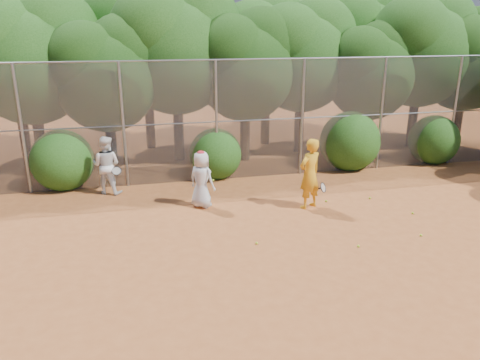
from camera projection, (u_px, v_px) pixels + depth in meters
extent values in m
plane|color=brown|center=(307.00, 256.00, 10.76)|extent=(80.00, 80.00, 0.00)
cylinder|color=gray|center=(22.00, 130.00, 14.20)|extent=(0.09, 0.09, 4.00)
cylinder|color=gray|center=(123.00, 126.00, 14.83)|extent=(0.09, 0.09, 4.00)
cylinder|color=gray|center=(216.00, 122.00, 15.47)|extent=(0.09, 0.09, 4.00)
cylinder|color=gray|center=(302.00, 118.00, 16.10)|extent=(0.09, 0.09, 4.00)
cylinder|color=gray|center=(381.00, 114.00, 16.74)|extent=(0.09, 0.09, 4.00)
cylinder|color=gray|center=(455.00, 111.00, 17.38)|extent=(0.09, 0.09, 4.00)
cylinder|color=gray|center=(246.00, 59.00, 15.05)|extent=(20.00, 0.05, 0.05)
cylinder|color=gray|center=(246.00, 121.00, 15.68)|extent=(20.00, 0.04, 0.04)
cube|color=slate|center=(246.00, 121.00, 15.68)|extent=(20.00, 0.02, 4.00)
cylinder|color=black|center=(40.00, 136.00, 16.74)|extent=(0.38, 0.38, 2.52)
sphere|color=#1A4511|center=(30.00, 66.00, 15.96)|extent=(4.03, 4.03, 4.03)
sphere|color=#1A4511|center=(53.00, 34.00, 16.19)|extent=(3.23, 3.23, 3.23)
sphere|color=#1A4511|center=(2.00, 41.00, 15.28)|extent=(3.02, 3.02, 3.02)
cylinder|color=black|center=(111.00, 142.00, 16.68)|extent=(0.36, 0.36, 2.17)
sphere|color=black|center=(106.00, 81.00, 16.01)|extent=(3.47, 3.47, 3.47)
sphere|color=black|center=(125.00, 54.00, 16.21)|extent=(2.78, 2.78, 2.78)
sphere|color=black|center=(85.00, 61.00, 15.42)|extent=(2.60, 2.60, 2.60)
cylinder|color=black|center=(178.00, 126.00, 18.06)|extent=(0.39, 0.39, 2.66)
sphere|color=#1A4511|center=(176.00, 57.00, 17.24)|extent=(4.26, 4.26, 4.26)
sphere|color=#1A4511|center=(196.00, 26.00, 17.48)|extent=(3.40, 3.40, 3.40)
sphere|color=#1A4511|center=(154.00, 33.00, 16.52)|extent=(3.19, 3.19, 3.19)
cylinder|color=black|center=(245.00, 131.00, 18.09)|extent=(0.37, 0.37, 2.27)
sphere|color=black|center=(245.00, 73.00, 17.39)|extent=(3.64, 3.64, 3.64)
sphere|color=black|center=(262.00, 47.00, 17.60)|extent=(2.91, 2.91, 2.91)
sphere|color=black|center=(230.00, 53.00, 16.77)|extent=(2.73, 2.73, 2.73)
cylinder|color=black|center=(299.00, 122.00, 19.34)|extent=(0.38, 0.38, 2.45)
sphere|color=#1A4511|center=(301.00, 63.00, 18.58)|extent=(3.92, 3.92, 3.92)
sphere|color=#1A4511|center=(318.00, 37.00, 18.80)|extent=(3.14, 3.14, 3.14)
sphere|color=#1A4511|center=(288.00, 43.00, 17.92)|extent=(2.94, 2.94, 2.94)
cylinder|color=black|center=(365.00, 128.00, 19.00)|extent=(0.36, 0.36, 2.10)
sphere|color=black|center=(370.00, 77.00, 18.35)|extent=(3.36, 3.36, 3.36)
sphere|color=black|center=(383.00, 54.00, 18.54)|extent=(2.69, 2.69, 2.69)
sphere|color=black|center=(360.00, 60.00, 17.78)|extent=(2.52, 2.52, 2.52)
cylinder|color=black|center=(413.00, 117.00, 20.00)|extent=(0.39, 0.39, 2.59)
sphere|color=#1A4511|center=(420.00, 56.00, 19.21)|extent=(4.14, 4.14, 4.14)
sphere|color=#1A4511|center=(435.00, 30.00, 19.44)|extent=(3.32, 3.32, 3.32)
sphere|color=#1A4511|center=(411.00, 35.00, 18.50)|extent=(3.11, 3.11, 3.11)
cylinder|color=black|center=(458.00, 120.00, 20.20)|extent=(0.37, 0.37, 2.31)
sphere|color=black|center=(466.00, 66.00, 19.48)|extent=(3.70, 3.70, 3.70)
sphere|color=black|center=(479.00, 43.00, 19.69)|extent=(2.96, 2.96, 2.96)
sphere|color=black|center=(459.00, 48.00, 18.86)|extent=(2.77, 2.77, 2.77)
cylinder|color=black|center=(23.00, 124.00, 18.64)|extent=(0.39, 0.39, 2.62)
sphere|color=#1A4511|center=(13.00, 57.00, 17.83)|extent=(4.20, 4.20, 4.20)
sphere|color=#1A4511|center=(35.00, 28.00, 18.07)|extent=(3.36, 3.36, 3.36)
cylinder|color=black|center=(150.00, 115.00, 19.86)|extent=(0.40, 0.40, 2.80)
sphere|color=#1A4511|center=(145.00, 48.00, 19.00)|extent=(4.48, 4.48, 4.48)
sphere|color=#1A4511|center=(165.00, 20.00, 19.25)|extent=(3.58, 3.58, 3.58)
sphere|color=#1A4511|center=(124.00, 25.00, 18.24)|extent=(3.36, 3.36, 3.36)
cylinder|color=black|center=(265.00, 115.00, 20.59)|extent=(0.38, 0.38, 2.52)
sphere|color=#1A4511|center=(266.00, 58.00, 19.82)|extent=(4.03, 4.03, 4.03)
sphere|color=#1A4511|center=(282.00, 33.00, 20.04)|extent=(3.23, 3.23, 3.23)
sphere|color=#1A4511|center=(252.00, 38.00, 19.13)|extent=(3.02, 3.02, 3.02)
cylinder|color=black|center=(353.00, 107.00, 22.07)|extent=(0.40, 0.40, 2.73)
sphere|color=#1A4511|center=(358.00, 48.00, 21.23)|extent=(4.37, 4.37, 4.37)
sphere|color=#1A4511|center=(373.00, 23.00, 21.47)|extent=(3.49, 3.49, 3.49)
sphere|color=#1A4511|center=(347.00, 28.00, 20.49)|extent=(3.28, 3.28, 3.28)
sphere|color=#1A4511|center=(62.00, 158.00, 15.00)|extent=(2.00, 2.00, 2.00)
sphere|color=#1A4511|center=(215.00, 152.00, 16.09)|extent=(1.80, 1.80, 1.80)
sphere|color=#1A4511|center=(350.00, 139.00, 17.09)|extent=(2.20, 2.20, 2.20)
sphere|color=#1A4511|center=(434.00, 138.00, 17.88)|extent=(1.90, 1.90, 1.90)
imported|color=orange|center=(310.00, 174.00, 13.29)|extent=(0.88, 0.76, 2.05)
torus|color=black|center=(323.00, 188.00, 13.30)|extent=(0.31, 0.31, 0.29)
cylinder|color=black|center=(316.00, 189.00, 13.42)|extent=(0.22, 0.21, 0.14)
imported|color=silver|center=(202.00, 180.00, 13.42)|extent=(0.95, 0.94, 1.65)
ellipsoid|color=red|center=(201.00, 153.00, 13.18)|extent=(0.22, 0.22, 0.13)
sphere|color=#B3D627|center=(213.00, 180.00, 13.29)|extent=(0.07, 0.07, 0.07)
imported|color=white|center=(106.00, 165.00, 14.49)|extent=(1.09, 0.98, 1.83)
torus|color=black|center=(116.00, 171.00, 14.31)|extent=(0.32, 0.24, 0.24)
cylinder|color=black|center=(117.00, 174.00, 14.51)|extent=(0.04, 0.23, 0.22)
sphere|color=#B3D627|center=(413.00, 213.00, 13.10)|extent=(0.07, 0.07, 0.07)
sphere|color=#B3D627|center=(326.00, 201.00, 14.00)|extent=(0.07, 0.07, 0.07)
sphere|color=#B3D627|center=(358.00, 246.00, 11.14)|extent=(0.07, 0.07, 0.07)
sphere|color=#B3D627|center=(421.00, 235.00, 11.72)|extent=(0.07, 0.07, 0.07)
sphere|color=#B3D627|center=(257.00, 243.00, 11.29)|extent=(0.07, 0.07, 0.07)
sphere|color=#B3D627|center=(370.00, 198.00, 14.25)|extent=(0.07, 0.07, 0.07)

